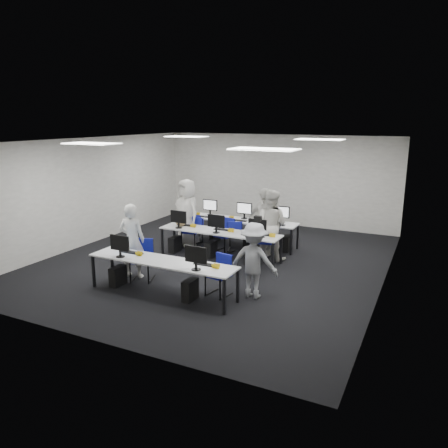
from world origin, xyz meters
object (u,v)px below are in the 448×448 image
at_px(chair_3, 224,241).
at_px(chair_2, 191,237).
at_px(photographer, 254,260).
at_px(desk_mid, 220,233).
at_px(chair_4, 267,248).
at_px(student_3, 264,222).
at_px(chair_6, 236,241).
at_px(chair_7, 269,245).
at_px(student_2, 187,212).
at_px(student_1, 271,225).
at_px(desk_front, 162,263).
at_px(chair_5, 202,236).
at_px(chair_1, 219,283).
at_px(chair_0, 142,267).
at_px(student_0, 132,241).

bearing_deg(chair_3, chair_2, -169.51).
bearing_deg(photographer, desk_mid, -48.96).
bearing_deg(desk_mid, chair_3, 104.98).
distance_m(chair_2, chair_4, 2.31).
bearing_deg(student_3, chair_6, -161.80).
relative_size(chair_7, student_2, 0.50).
xyz_separation_m(chair_3, student_1, (1.32, -0.02, 0.61)).
xyz_separation_m(desk_front, chair_5, (-0.98, 3.45, -0.41)).
height_order(chair_3, chair_7, chair_7).
relative_size(chair_1, student_1, 0.47).
relative_size(chair_5, photographer, 0.56).
height_order(desk_front, chair_4, chair_4).
xyz_separation_m(chair_2, chair_5, (0.21, 0.23, -0.01)).
relative_size(desk_mid, chair_4, 3.29).
bearing_deg(chair_0, chair_6, 53.16).
bearing_deg(student_1, chair_3, 3.72).
height_order(chair_1, chair_5, chair_5).
height_order(chair_6, student_2, student_2).
xyz_separation_m(desk_mid, chair_6, (0.06, 0.85, -0.41)).
height_order(chair_2, chair_7, chair_7).
bearing_deg(chair_2, student_1, -8.84).
height_order(desk_mid, student_3, student_3).
xyz_separation_m(desk_front, photographer, (1.72, 0.70, 0.09)).
xyz_separation_m(desk_mid, chair_4, (1.11, 0.45, -0.37)).
bearing_deg(chair_3, chair_7, 19.21).
xyz_separation_m(chair_6, student_2, (-1.46, -0.11, 0.67)).
height_order(chair_0, student_1, student_1).
xyz_separation_m(chair_1, student_0, (-2.23, 0.10, 0.58)).
bearing_deg(student_0, chair_6, -123.15).
height_order(chair_4, student_1, student_1).
bearing_deg(student_0, photographer, 172.53).
distance_m(chair_5, student_3, 1.96).
xyz_separation_m(chair_0, student_0, (-0.31, 0.09, 0.56)).
height_order(chair_3, photographer, photographer).
bearing_deg(desk_mid, chair_4, 21.99).
distance_m(desk_front, chair_1, 1.23).
height_order(chair_1, chair_6, chair_6).
distance_m(student_1, student_3, 0.38).
distance_m(chair_2, student_2, 0.70).
height_order(chair_4, chair_7, chair_4).
distance_m(desk_front, chair_6, 3.48).
height_order(chair_5, student_2, student_2).
bearing_deg(desk_front, student_1, 69.87).
bearing_deg(chair_1, chair_6, 118.67).
distance_m(chair_0, chair_4, 3.23).
distance_m(chair_3, student_2, 1.41).
bearing_deg(chair_4, student_2, 161.54).
distance_m(chair_2, chair_3, 1.04).
distance_m(desk_front, student_2, 3.63).
height_order(chair_0, chair_3, same).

